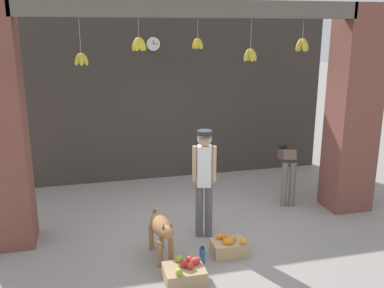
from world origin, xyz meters
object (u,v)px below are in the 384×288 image
Objects in this scene: worker_stooping at (287,165)px; fruit_crate_apples at (185,274)px; wall_clock at (153,44)px; shopkeeper at (204,176)px; water_bottle at (202,255)px; dog at (161,228)px; fruit_crate_oranges at (229,247)px.

worker_stooping reaches higher than fruit_crate_apples.
wall_clock reaches higher than worker_stooping.
shopkeeper is 2.04m from worker_stooping.
wall_clock is (-0.04, 3.44, 2.61)m from water_bottle.
dog is 0.97m from fruit_crate_oranges.
dog is at bearing -136.11° from worker_stooping.
fruit_crate_apples reaches higher than fruit_crate_oranges.
fruit_crate_oranges is at bearing -82.28° from wall_clock.
fruit_crate_oranges is 1.68× the size of wall_clock.
dog is 2.89m from worker_stooping.
shopkeeper is at bearing 63.44° from fruit_crate_apples.
wall_clock is (0.46, 3.19, 2.28)m from dog.
fruit_crate_apples reaches higher than water_bottle.
worker_stooping is at bearing 44.43° from fruit_crate_oranges.
fruit_crate_oranges is 0.42m from water_bottle.
worker_stooping is 4.32× the size of water_bottle.
fruit_crate_apples is (-2.33, -2.06, -0.56)m from worker_stooping.
fruit_crate_oranges is 1.96× the size of water_bottle.
worker_stooping is 2.67m from water_bottle.
wall_clock reaches higher than fruit_crate_apples.
worker_stooping is (2.51, 1.43, 0.24)m from dog.
worker_stooping is at bearing -136.45° from shopkeeper.
shopkeeper is 6.86× the size of water_bottle.
water_bottle is at bearing 58.41° from dog.
dog is 1.92× the size of fruit_crate_oranges.
worker_stooping reaches higher than dog.
shopkeeper is 3.32× the size of fruit_crate_apples.
water_bottle is at bearing -164.95° from fruit_crate_oranges.
worker_stooping is at bearing -40.70° from wall_clock.
worker_stooping is at bearing 39.89° from water_bottle.
shopkeeper reaches higher than water_bottle.
fruit_crate_apples is at bearing 9.95° from dog.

